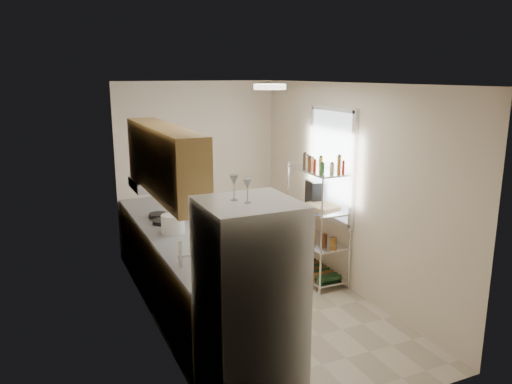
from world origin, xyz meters
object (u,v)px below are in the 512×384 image
Objects in this scene: cutting_board at (322,206)px; refrigerator at (249,309)px; espresso_machine at (314,191)px; rice_cooker at (173,224)px; frying_pan_large at (164,222)px.

refrigerator is at bearing -133.65° from cutting_board.
espresso_machine is (0.06, 0.29, 0.13)m from cutting_board.
rice_cooker is 0.43m from frying_pan_large.
refrigerator is at bearing -81.36° from frying_pan_large.
frying_pan_large is 0.91× the size of espresso_machine.
cutting_board is 1.51× the size of espresso_machine.
refrigerator is 6.53× the size of rice_cooker.
cutting_board is 0.33m from espresso_machine.
rice_cooker is 0.60× the size of cutting_board.
refrigerator reaches higher than espresso_machine.
refrigerator is at bearing -88.78° from rice_cooker.
refrigerator is at bearing -122.80° from espresso_machine.
refrigerator is 2.51m from frying_pan_large.
refrigerator is 5.88× the size of espresso_machine.
espresso_machine reaches higher than frying_pan_large.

